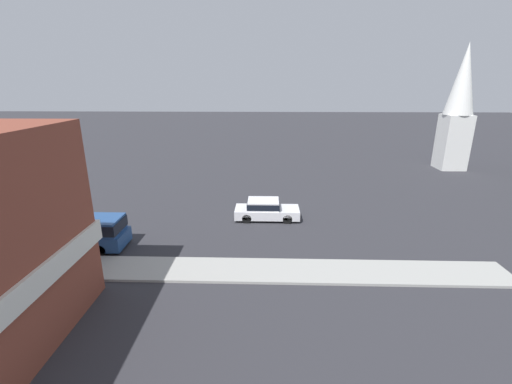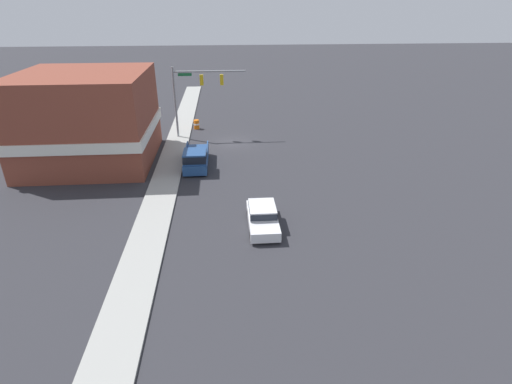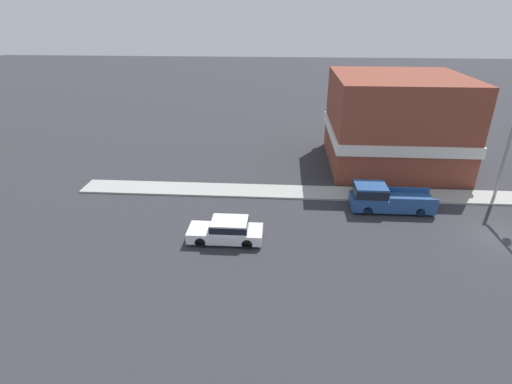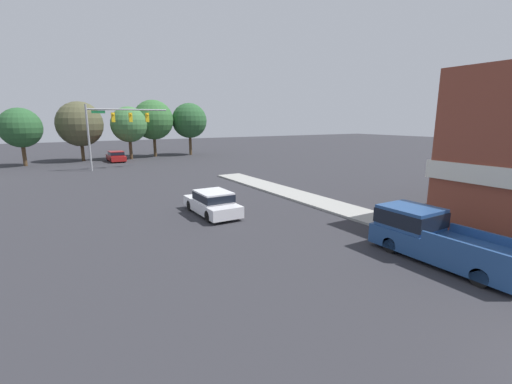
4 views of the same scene
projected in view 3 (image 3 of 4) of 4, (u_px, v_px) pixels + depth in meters
name	position (u px, v px, depth m)	size (l,w,h in m)	color
ground_plane	(499.00, 236.00, 25.60)	(200.00, 200.00, 0.00)	#2D2D33
sidewalk_curb	(464.00, 197.00, 30.72)	(2.40, 60.00, 0.14)	#9E9E99
car_lead	(227.00, 230.00, 24.82)	(1.89, 4.63, 1.45)	black
pickup_truck_parked	(383.00, 198.00, 28.58)	(2.05, 5.80, 1.93)	black
corner_brick_building	(394.00, 123.00, 35.84)	(11.24, 11.43, 8.06)	brown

